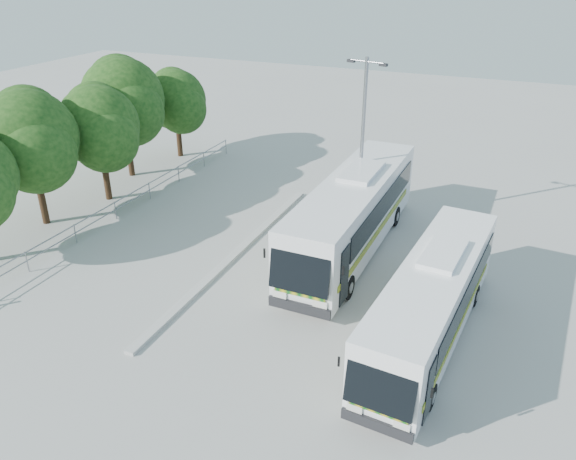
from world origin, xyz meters
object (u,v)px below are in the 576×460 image
at_px(tree_far_b, 30,139).
at_px(tree_far_c, 100,127).
at_px(tree_far_d, 124,100).
at_px(lamppost, 362,138).
at_px(coach_main, 353,213).
at_px(coach_adjacent, 432,300).
at_px(tree_far_e, 177,100).

distance_m(tree_far_b, tree_far_c, 4.01).
bearing_deg(tree_far_d, lamppost, -5.72).
relative_size(coach_main, coach_adjacent, 1.15).
height_order(tree_far_b, tree_far_c, tree_far_b).
bearing_deg(coach_main, lamppost, 101.41).
xyz_separation_m(tree_far_e, lamppost, (14.63, -6.03, 0.80)).
xyz_separation_m(tree_far_b, coach_main, (15.51, 3.38, -2.64)).
bearing_deg(tree_far_e, tree_far_b, -91.83).
height_order(tree_far_b, tree_far_e, tree_far_b).
height_order(tree_far_b, coach_adjacent, tree_far_b).
xyz_separation_m(tree_far_d, coach_adjacent, (20.44, -9.68, -3.16)).
xyz_separation_m(tree_far_b, lamppost, (15.02, 6.07, 0.12)).
relative_size(tree_far_c, lamppost, 0.76).
bearing_deg(tree_far_e, lamppost, -22.42).
relative_size(tree_far_c, coach_adjacent, 0.59).
xyz_separation_m(tree_far_c, tree_far_d, (-1.19, 3.70, 0.56)).
height_order(tree_far_c, lamppost, lamppost).
bearing_deg(tree_far_c, coach_adjacent, -17.25).
height_order(coach_adjacent, lamppost, lamppost).
relative_size(tree_far_e, lamppost, 0.70).
distance_m(tree_far_d, lamppost, 15.39).
bearing_deg(lamppost, tree_far_b, -142.80).
relative_size(coach_adjacent, lamppost, 1.30).
height_order(tree_far_b, coach_main, tree_far_b).
xyz_separation_m(tree_far_b, tree_far_e, (0.39, 12.10, -0.68)).
bearing_deg(tree_far_b, tree_far_c, 77.09).
height_order(tree_far_e, lamppost, lamppost).
height_order(tree_far_e, coach_adjacent, tree_far_e).
xyz_separation_m(tree_far_b, coach_adjacent, (20.14, -2.08, -2.91)).
distance_m(tree_far_d, tree_far_e, 4.65).
xyz_separation_m(tree_far_e, coach_main, (15.12, -8.72, -1.96)).
bearing_deg(tree_far_c, lamppost, 8.72).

